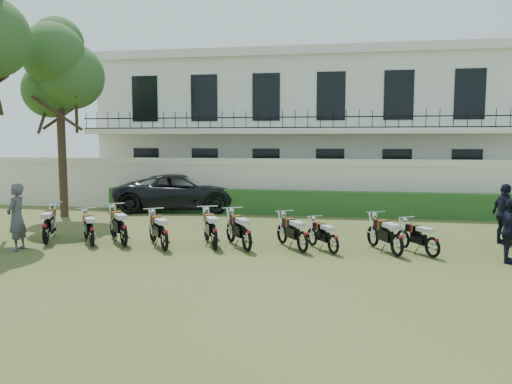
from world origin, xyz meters
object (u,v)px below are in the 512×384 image
at_px(motorcycle_4, 214,233).
at_px(inspector, 16,217).
at_px(motorcycle_7, 333,239).
at_px(suv, 181,192).
at_px(motorcycle_8, 397,240).
at_px(motorcycle_9, 433,242).
at_px(motorcycle_3, 164,234).
at_px(officer_2, 509,231).
at_px(motorcycle_2, 124,230).
at_px(motorcycle_0, 45,228).
at_px(motorcycle_1, 92,232).
at_px(motorcycle_6, 303,237).
at_px(motorcycle_5, 247,235).
at_px(officer_5, 505,214).
at_px(tree_west_near, 60,69).

xyz_separation_m(motorcycle_4, inspector, (-5.50, -0.91, 0.44)).
bearing_deg(motorcycle_7, suv, 98.55).
relative_size(motorcycle_7, motorcycle_8, 0.81).
bearing_deg(motorcycle_8, motorcycle_9, -21.33).
bearing_deg(motorcycle_4, motorcycle_8, -24.05).
relative_size(motorcycle_4, motorcycle_8, 1.05).
height_order(motorcycle_3, officer_2, officer_2).
relative_size(motorcycle_2, motorcycle_4, 0.91).
height_order(motorcycle_0, motorcycle_1, motorcycle_0).
distance_m(motorcycle_6, officer_2, 5.24).
bearing_deg(motorcycle_7, motorcycle_0, 148.89).
height_order(motorcycle_1, officer_2, officer_2).
relative_size(motorcycle_3, officer_2, 1.01).
relative_size(motorcycle_5, motorcycle_7, 1.22).
bearing_deg(officer_2, motorcycle_3, 108.10).
height_order(motorcycle_6, officer_5, officer_5).
height_order(motorcycle_0, officer_2, officer_2).
xyz_separation_m(motorcycle_1, motorcycle_7, (6.93, 0.27, -0.04)).
relative_size(motorcycle_1, motorcycle_6, 0.95).
height_order(inspector, officer_5, inspector).
bearing_deg(officer_2, officer_5, 2.33).
distance_m(motorcycle_7, suv, 10.23).
bearing_deg(motorcycle_4, motorcycle_7, -23.25).
distance_m(motorcycle_7, motorcycle_8, 1.67).
distance_m(tree_west_near, officer_2, 16.84).
bearing_deg(motorcycle_0, motorcycle_7, -21.36).
distance_m(motorcycle_3, motorcycle_4, 1.39).
bearing_deg(tree_west_near, motorcycle_4, -33.39).
relative_size(tree_west_near, motorcycle_4, 4.21).
bearing_deg(motorcycle_9, inspector, 152.07).
bearing_deg(officer_2, motorcycle_1, 106.75).
relative_size(tree_west_near, motorcycle_7, 5.46).
xyz_separation_m(motorcycle_0, officer_5, (13.33, 2.59, 0.39)).
height_order(motorcycle_9, officer_5, officer_5).
relative_size(motorcycle_0, officer_5, 1.07).
bearing_deg(motorcycle_5, motorcycle_4, 144.04).
xyz_separation_m(motorcycle_7, suv, (-6.84, 7.60, 0.37)).
bearing_deg(suv, inspector, 156.24).
bearing_deg(motorcycle_8, motorcycle_3, 158.62).
height_order(motorcycle_5, motorcycle_6, motorcycle_5).
xyz_separation_m(motorcycle_3, motorcycle_6, (3.81, 0.47, -0.02)).
xyz_separation_m(motorcycle_3, motorcycle_4, (1.34, 0.37, 0.02)).
bearing_deg(motorcycle_4, tree_west_near, 121.90).
bearing_deg(motorcycle_8, motorcycle_5, 156.51).
bearing_deg(motorcycle_8, tree_west_near, 133.28).
distance_m(suv, officer_2, 13.64).
distance_m(motorcycle_1, motorcycle_7, 6.93).
xyz_separation_m(motorcycle_3, motorcycle_9, (7.23, 0.49, -0.06)).
relative_size(motorcycle_5, motorcycle_9, 1.18).
bearing_deg(motorcycle_8, motorcycle_0, 156.52).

